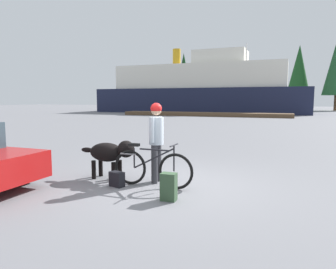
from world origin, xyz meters
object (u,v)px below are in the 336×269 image
Objects in this scene: bicycle at (152,168)px; dog at (110,153)px; handbag_pannier at (117,179)px; sailboat_moored at (245,110)px; person_cyclist at (156,135)px; ferry_boat at (201,90)px; backpack at (169,187)px.

bicycle is 1.20m from dog.
handbag_pannier is 0.04× the size of sailboat_moored.
person_cyclist reaches higher than dog.
sailboat_moored is at bearing -9.82° from ferry_boat.
dog is at bearing -87.48° from sailboat_moored.
bicycle is 0.20× the size of sailboat_moored.
ferry_boat is (-8.27, 36.59, 2.98)m from handbag_pannier.
dog reaches higher than backpack.
sailboat_moored is (-2.64, 34.88, -0.57)m from person_cyclist.
handbag_pannier is at bearing -77.27° from ferry_boat.
person_cyclist is at bearing 98.45° from bicycle.
ferry_boat is at bearing 170.18° from sailboat_moored.
sailboat_moored is (-2.00, 35.50, 0.34)m from handbag_pannier.
ferry_boat reaches higher than backpack.
sailboat_moored is at bearing 94.34° from person_cyclist.
person_cyclist is at bearing -76.09° from ferry_boat.
handbag_pannier is 37.63m from ferry_boat.
backpack is at bearing -27.56° from dog.
bicycle is at bearing -81.55° from person_cyclist.
person_cyclist is at bearing 123.46° from backpack.
handbag_pannier is (0.46, -0.50, -0.46)m from dog.
handbag_pannier is at bearing -160.29° from bicycle.
backpack is at bearing -46.92° from bicycle.
sailboat_moored reaches higher than person_cyclist.
backpack is (0.65, -0.70, -0.15)m from bicycle.
handbag_pannier is (-1.35, 0.45, -0.10)m from backpack.
ferry_boat is 3.22× the size of sailboat_moored.
dog is 4.38× the size of handbag_pannier.
ferry_boat is at bearing 102.73° from handbag_pannier.
handbag_pannier is at bearing -47.31° from dog.
person_cyclist is 1.26× the size of dog.
ferry_boat is (-9.62, 37.04, 2.88)m from backpack.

